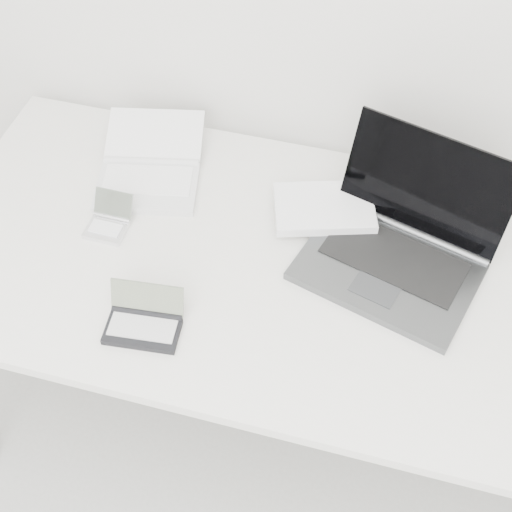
% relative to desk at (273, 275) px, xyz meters
% --- Properties ---
extents(desk, '(1.60, 0.80, 0.73)m').
position_rel_desk_xyz_m(desk, '(0.00, 0.00, 0.00)').
color(desk, white).
rests_on(desk, ground).
extents(laptop_large, '(0.55, 0.44, 0.25)m').
position_rel_desk_xyz_m(laptop_large, '(0.23, 0.10, 0.09)').
color(laptop_large, '#505254').
rests_on(laptop_large, desk).
extents(netbook_open_white, '(0.31, 0.36, 0.06)m').
position_rel_desk_xyz_m(netbook_open_white, '(-0.37, 0.19, 0.06)').
color(netbook_open_white, white).
rests_on(netbook_open_white, desk).
extents(pda_silver, '(0.09, 0.11, 0.07)m').
position_rel_desk_xyz_m(pda_silver, '(-0.40, 0.00, 0.06)').
color(pda_silver, silver).
rests_on(pda_silver, desk).
extents(palmtop_charcoal, '(0.17, 0.13, 0.08)m').
position_rel_desk_xyz_m(palmtop_charcoal, '(-0.22, -0.24, 0.06)').
color(palmtop_charcoal, black).
rests_on(palmtop_charcoal, desk).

